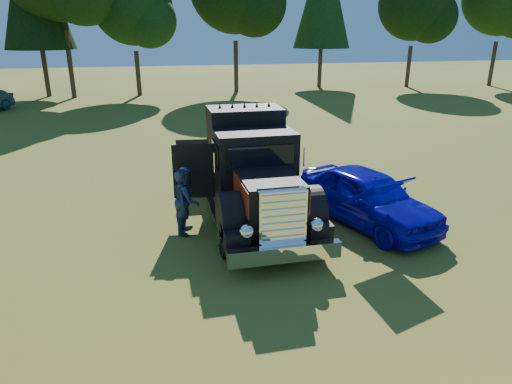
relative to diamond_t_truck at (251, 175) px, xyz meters
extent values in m
plane|color=#3D5017|center=(0.60, -2.88, -1.28)|extent=(120.00, 120.00, 0.00)
cylinder|color=#2D2116|center=(-10.40, 27.62, 1.06)|extent=(0.36, 0.36, 4.68)
cylinder|color=#2D2116|center=(-3.40, 26.62, 0.43)|extent=(0.36, 0.36, 3.42)
sphere|color=black|center=(-3.40, 26.62, 5.56)|extent=(6.08, 6.08, 6.08)
sphere|color=black|center=(-2.26, 25.86, 4.42)|extent=(4.18, 4.18, 4.18)
cylinder|color=#2D2116|center=(4.60, 27.12, 0.79)|extent=(0.36, 0.36, 4.14)
sphere|color=black|center=(5.98, 26.20, 5.62)|extent=(5.06, 5.06, 5.06)
cylinder|color=#2D2116|center=(12.60, 28.62, 0.97)|extent=(0.36, 0.36, 4.50)
cylinder|color=#2D2116|center=(20.60, 27.12, 0.52)|extent=(0.36, 0.36, 3.60)
sphere|color=black|center=(20.60, 27.12, 5.92)|extent=(6.40, 6.40, 6.40)
sphere|color=black|center=(21.80, 26.32, 4.72)|extent=(4.40, 4.40, 4.40)
cylinder|color=#2D2116|center=(28.60, 26.12, 0.70)|extent=(0.36, 0.36, 3.96)
cylinder|color=#2D2116|center=(-8.34, 26.42, 1.19)|extent=(0.36, 0.36, 4.94)
cylinder|color=black|center=(-1.04, -2.08, -0.73)|extent=(0.32, 1.10, 1.10)
cylinder|color=black|center=(1.06, -2.08, -0.73)|extent=(0.32, 1.10, 1.10)
cylinder|color=black|center=(-1.04, 2.72, -0.73)|extent=(0.32, 1.10, 1.10)
cylinder|color=black|center=(1.06, 2.72, -0.73)|extent=(0.32, 1.10, 1.10)
cylinder|color=black|center=(-0.71, 2.72, -0.73)|extent=(0.32, 1.10, 1.10)
cylinder|color=black|center=(0.73, 2.72, -0.73)|extent=(0.32, 1.10, 1.10)
cube|color=black|center=(0.01, 0.52, -0.66)|extent=(1.60, 6.40, 0.28)
cube|color=white|center=(0.01, -3.33, -0.73)|extent=(2.50, 0.22, 0.36)
cube|color=white|center=(0.01, -3.03, -0.03)|extent=(1.05, 0.30, 1.30)
cube|color=black|center=(0.01, -1.98, 0.02)|extent=(1.35, 1.80, 1.10)
cube|color=maroon|center=(-0.68, -1.98, 0.22)|extent=(0.02, 1.80, 0.60)
cube|color=maroon|center=(0.70, -1.98, 0.22)|extent=(0.02, 1.80, 0.60)
cylinder|color=black|center=(-0.94, -2.08, -0.33)|extent=(0.55, 1.24, 1.24)
cylinder|color=black|center=(0.96, -2.08, -0.33)|extent=(0.55, 1.24, 1.24)
sphere|color=white|center=(-0.77, -3.10, -0.23)|extent=(0.32, 0.32, 0.32)
sphere|color=white|center=(0.79, -3.10, -0.23)|extent=(0.32, 0.32, 0.32)
cube|color=black|center=(0.01, -0.43, 0.27)|extent=(2.05, 1.30, 2.10)
cube|color=black|center=(0.01, -1.10, 0.77)|extent=(1.70, 0.05, 0.65)
cube|color=black|center=(0.01, 0.87, 0.47)|extent=(2.05, 1.30, 2.50)
cube|color=black|center=(0.01, 2.52, -0.33)|extent=(2.00, 2.00, 0.35)
cube|color=black|center=(-1.57, 0.15, 0.17)|extent=(1.10, 0.20, 1.50)
cube|color=maroon|center=(-1.57, 0.20, 0.02)|extent=(0.85, 0.13, 0.75)
imported|color=#1C08BE|center=(3.03, -1.00, -0.52)|extent=(3.10, 4.78, 1.51)
cube|color=#1C08BE|center=(2.49, -2.61, 0.27)|extent=(1.53, 1.29, 0.67)
imported|color=#20324A|center=(-1.91, -0.53, -0.43)|extent=(0.57, 0.71, 1.70)
imported|color=#21294F|center=(-1.81, -0.50, -0.38)|extent=(0.89, 1.02, 1.79)
camera|label=1|loc=(-2.53, -11.70, 3.81)|focal=32.00mm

